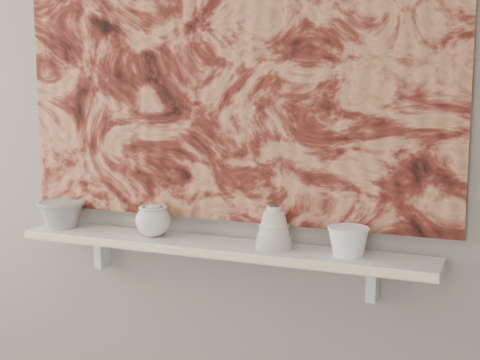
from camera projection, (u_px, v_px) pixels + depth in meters
The scene contains 11 objects.
wall_back at pixel (229, 111), 2.18m from camera, with size 3.60×3.60×0.00m, color gray.
shelf at pixel (218, 247), 2.16m from camera, with size 1.40×0.18×0.03m, color silver.
shelf_stripe at pixel (205, 254), 2.07m from camera, with size 1.40×0.01×0.02m, color #FAF0A6.
bracket_left at pixel (102, 251), 2.41m from camera, with size 0.03×0.06×0.12m, color silver.
bracket_right at pixel (373, 281), 2.04m from camera, with size 0.03×0.06×0.12m, color silver.
painting at pixel (227, 52), 2.14m from camera, with size 1.50×0.03×1.10m, color maroon.
house_motif at pixel (363, 153), 2.00m from camera, with size 0.09×0.00×0.08m, color black.
bowl_grey at pixel (61, 214), 2.38m from camera, with size 0.17×0.17×0.10m, color gray, non-canonical shape.
cup_cream at pixel (153, 221), 2.24m from camera, with size 0.12×0.12×0.11m, color beige, non-canonical shape.
bell_vessel at pixel (274, 227), 2.07m from camera, with size 0.12×0.12×0.14m, color beige, non-canonical shape.
bowl_white at pixel (348, 241), 1.99m from camera, with size 0.12×0.12×0.09m, color white, non-canonical shape.
Camera 1 is at (0.87, -0.41, 1.44)m, focal length 50.00 mm.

